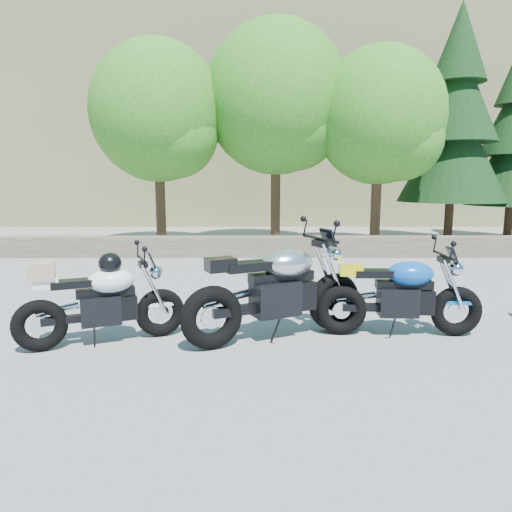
% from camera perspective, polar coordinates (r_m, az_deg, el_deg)
% --- Properties ---
extents(ground, '(90.00, 90.00, 0.00)m').
position_cam_1_polar(ground, '(6.18, -1.84, -8.40)').
color(ground, slate).
rests_on(ground, ground).
extents(stone_wall, '(22.00, 0.55, 0.50)m').
position_cam_1_polar(stone_wall, '(11.50, -1.09, 1.18)').
color(stone_wall, '#4B4332').
rests_on(stone_wall, ground).
extents(hillside, '(80.00, 30.00, 15.00)m').
position_cam_1_polar(hillside, '(34.46, 4.72, 18.70)').
color(hillside, olive).
rests_on(hillside, ground).
extents(tree_decid_left, '(3.67, 3.67, 5.62)m').
position_cam_1_polar(tree_decid_left, '(13.38, -11.79, 16.68)').
color(tree_decid_left, '#382314').
rests_on(tree_decid_left, ground).
extents(tree_decid_mid, '(4.08, 4.08, 6.24)m').
position_cam_1_polar(tree_decid_mid, '(13.61, 3.02, 18.45)').
color(tree_decid_mid, '#382314').
rests_on(tree_decid_mid, ground).
extents(tree_decid_right, '(3.54, 3.54, 5.41)m').
position_cam_1_polar(tree_decid_right, '(13.39, 15.68, 15.94)').
color(tree_decid_right, '#382314').
rests_on(tree_decid_right, ground).
extents(conifer_near, '(3.17, 3.17, 7.06)m').
position_cam_1_polar(conifer_near, '(15.42, 23.66, 15.28)').
color(conifer_near, '#382314').
rests_on(conifer_near, ground).
extents(silver_bike, '(2.24, 1.19, 1.20)m').
position_cam_1_polar(silver_bike, '(5.46, 2.78, -4.41)').
color(silver_bike, black).
rests_on(silver_bike, ground).
extents(white_bike, '(1.85, 0.91, 1.07)m').
position_cam_1_polar(white_bike, '(5.59, -18.81, -5.21)').
color(white_bike, black).
rests_on(white_bike, ground).
extents(blue_bike, '(2.02, 0.64, 1.02)m').
position_cam_1_polar(blue_bike, '(5.87, 17.62, -4.80)').
color(blue_bike, black).
rests_on(blue_bike, ground).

